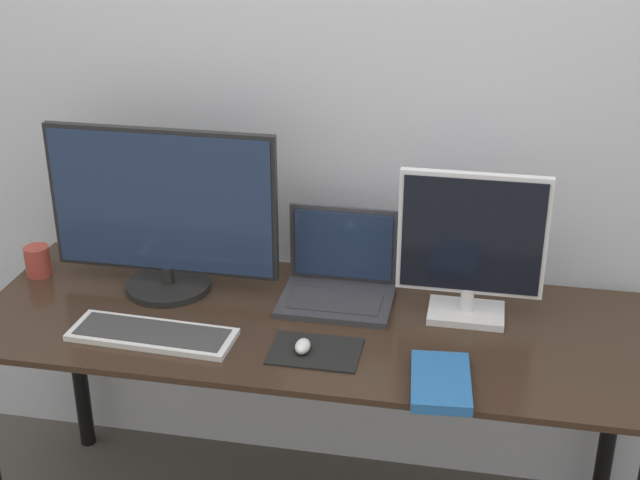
# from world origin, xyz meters

# --- Properties ---
(wall_back) EXTENTS (7.00, 0.05, 2.50)m
(wall_back) POSITION_xyz_m (0.00, 0.75, 1.25)
(wall_back) COLOR silver
(wall_back) RESTS_ON ground_plane
(desk) EXTENTS (1.85, 0.68, 0.75)m
(desk) POSITION_xyz_m (0.00, 0.34, 0.64)
(desk) COLOR #332319
(desk) RESTS_ON ground_plane
(monitor_left) EXTENTS (0.66, 0.25, 0.49)m
(monitor_left) POSITION_xyz_m (-0.45, 0.45, 0.99)
(monitor_left) COLOR black
(monitor_left) RESTS_ON desk
(monitor_right) EXTENTS (0.39, 0.14, 0.42)m
(monitor_right) POSITION_xyz_m (0.41, 0.45, 0.96)
(monitor_right) COLOR silver
(monitor_right) RESTS_ON desk
(laptop) EXTENTS (0.32, 0.24, 0.25)m
(laptop) POSITION_xyz_m (0.05, 0.49, 0.81)
(laptop) COLOR #333338
(laptop) RESTS_ON desk
(keyboard) EXTENTS (0.45, 0.17, 0.02)m
(keyboard) POSITION_xyz_m (-0.40, 0.17, 0.76)
(keyboard) COLOR silver
(keyboard) RESTS_ON desk
(mousepad) EXTENTS (0.23, 0.17, 0.00)m
(mousepad) POSITION_xyz_m (0.04, 0.18, 0.75)
(mousepad) COLOR black
(mousepad) RESTS_ON desk
(mouse) EXTENTS (0.04, 0.06, 0.03)m
(mouse) POSITION_xyz_m (0.01, 0.17, 0.77)
(mouse) COLOR silver
(mouse) RESTS_ON mousepad
(book) EXTENTS (0.16, 0.25, 0.03)m
(book) POSITION_xyz_m (0.37, 0.09, 0.76)
(book) COLOR #235B9E
(book) RESTS_ON desk
(mug) EXTENTS (0.07, 0.07, 0.09)m
(mug) POSITION_xyz_m (-0.86, 0.46, 0.79)
(mug) COLOR #99382D
(mug) RESTS_ON desk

